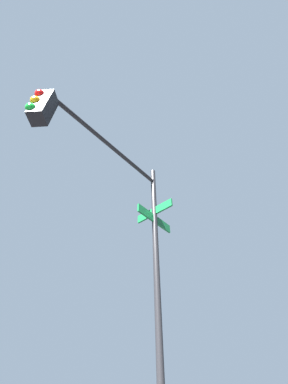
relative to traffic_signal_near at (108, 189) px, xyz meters
The scene contains 1 object.
traffic_signal_near is the anchor object (origin of this frame).
Camera 1 is at (-7.36, -3.03, 0.92)m, focal length 22.40 mm.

